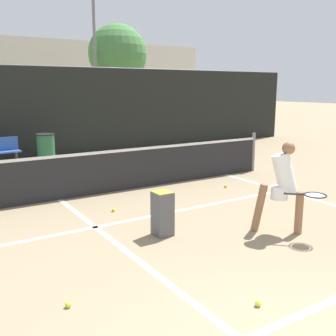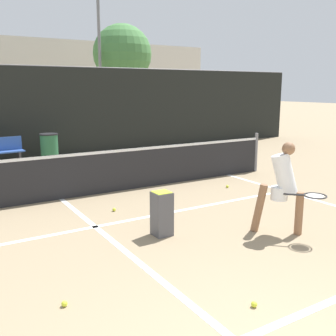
{
  "view_description": "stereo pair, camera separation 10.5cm",
  "coord_description": "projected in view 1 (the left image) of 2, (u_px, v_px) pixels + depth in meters",
  "views": [
    {
      "loc": [
        -2.3,
        -1.44,
        2.3
      ],
      "look_at": [
        1.21,
        4.14,
        0.95
      ],
      "focal_mm": 42.0,
      "sensor_mm": 36.0,
      "label": 1
    },
    {
      "loc": [
        -2.22,
        -1.49,
        2.3
      ],
      "look_at": [
        1.21,
        4.14,
        0.95
      ],
      "focal_mm": 42.0,
      "sensor_mm": 36.0,
      "label": 2
    }
  ],
  "objects": [
    {
      "name": "court_service_line",
      "position": [
        95.0,
        227.0,
        6.59
      ],
      "size": [
        8.25,
        0.1,
        0.01
      ],
      "primitive_type": "cube",
      "color": "white",
      "rests_on": "ground"
    },
    {
      "name": "court_center_mark",
      "position": [
        116.0,
        243.0,
        5.92
      ],
      "size": [
        0.1,
        5.53,
        0.01
      ],
      "primitive_type": "cube",
      "color": "white",
      "rests_on": "ground"
    },
    {
      "name": "court_sideline_right",
      "position": [
        311.0,
        199.0,
        8.28
      ],
      "size": [
        0.1,
        6.53,
        0.01
      ],
      "primitive_type": "cube",
      "color": "white",
      "rests_on": "ground"
    },
    {
      "name": "net",
      "position": [
        58.0,
        176.0,
        8.11
      ],
      "size": [
        11.09,
        0.09,
        1.07
      ],
      "color": "slate",
      "rests_on": "ground"
    },
    {
      "name": "fence_back",
      "position": [
        6.0,
        114.0,
        12.27
      ],
      "size": [
        24.0,
        0.06,
        3.0
      ],
      "color": "black",
      "rests_on": "ground"
    },
    {
      "name": "player_practicing",
      "position": [
        283.0,
        184.0,
        6.21
      ],
      "size": [
        0.8,
        1.09,
        1.48
      ],
      "rotation": [
        0.0,
        0.0,
        -0.77
      ],
      "color": "#8C6042",
      "rests_on": "ground"
    },
    {
      "name": "tennis_ball_scattered_0",
      "position": [
        68.0,
        305.0,
        4.19
      ],
      "size": [
        0.07,
        0.07,
        0.07
      ],
      "primitive_type": "sphere",
      "color": "#D1E033",
      "rests_on": "ground"
    },
    {
      "name": "tennis_ball_scattered_2",
      "position": [
        114.0,
        210.0,
        7.43
      ],
      "size": [
        0.07,
        0.07,
        0.07
      ],
      "primitive_type": "sphere",
      "color": "#D1E033",
      "rests_on": "ground"
    },
    {
      "name": "tennis_ball_scattered_6",
      "position": [
        258.0,
        304.0,
        4.21
      ],
      "size": [
        0.07,
        0.07,
        0.07
      ],
      "primitive_type": "sphere",
      "color": "#D1E033",
      "rests_on": "ground"
    },
    {
      "name": "tennis_ball_scattered_7",
      "position": [
        226.0,
        186.0,
        9.21
      ],
      "size": [
        0.07,
        0.07,
        0.07
      ],
      "primitive_type": "sphere",
      "color": "#D1E033",
      "rests_on": "ground"
    },
    {
      "name": "ball_hopper",
      "position": [
        163.0,
        213.0,
        6.18
      ],
      "size": [
        0.28,
        0.28,
        0.71
      ],
      "color": "#4C4C51",
      "rests_on": "ground"
    },
    {
      "name": "trash_bin",
      "position": [
        46.0,
        148.0,
        12.21
      ],
      "size": [
        0.56,
        0.56,
        0.9
      ],
      "color": "#28603D",
      "rests_on": "ground"
    },
    {
      "name": "floodlight_mast",
      "position": [
        94.0,
        38.0,
        20.43
      ],
      "size": [
        1.1,
        0.24,
        7.43
      ],
      "color": "slate",
      "rests_on": "ground"
    },
    {
      "name": "tree_mid",
      "position": [
        118.0,
        54.0,
        22.15
      ],
      "size": [
        3.31,
        3.31,
        5.81
      ],
      "color": "brown",
      "rests_on": "ground"
    }
  ]
}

